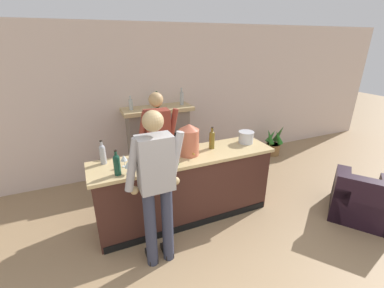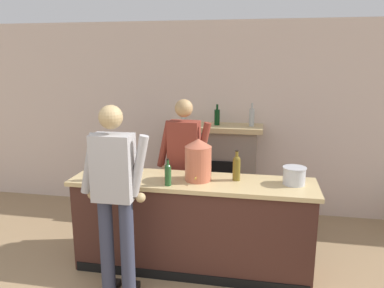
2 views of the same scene
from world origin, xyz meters
The scene contains 14 objects.
wall_back_panel centered at (0.00, 3.77, 1.38)m, with size 12.00×0.07×2.75m.
bar_counter centered at (0.11, 2.01, 0.50)m, with size 2.53×0.63×1.00m.
fireplace_stone centered at (0.18, 3.51, 0.67)m, with size 1.27×0.52×1.64m.
person_customer centered at (-0.48, 1.37, 1.03)m, with size 0.66×0.30×1.85m.
person_bartender centered at (-0.10, 2.57, 0.99)m, with size 0.66×0.31×1.78m.
copper_dispenser centered at (0.17, 2.01, 1.22)m, with size 0.28×0.31×0.44m.
ice_bucket_steel centered at (1.13, 2.07, 1.09)m, with size 0.23×0.23×0.18m.
wine_bottle_cabernet_heavy centered at (-0.93, 2.19, 1.14)m, with size 0.08×0.08×0.31m.
wine_bottle_port_short centered at (-0.09, 1.80, 1.12)m, with size 0.06×0.06×0.27m.
wine_bottle_riesling_slim centered at (-0.81, 1.83, 1.14)m, with size 0.08×0.08×0.31m.
wine_bottle_chardonnay_pale centered at (0.56, 2.09, 1.15)m, with size 0.08×0.08×0.32m.
wine_glass_front_left centered at (-0.70, 2.00, 1.12)m, with size 0.08×0.08×0.16m.
wine_glass_front_right centered at (-0.69, 1.80, 1.12)m, with size 0.09×0.09×0.16m.
wine_glass_mid_counter centered at (-0.52, 2.21, 1.13)m, with size 0.07×0.07×0.18m.
Camera 2 is at (0.80, -1.61, 2.23)m, focal length 35.00 mm.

